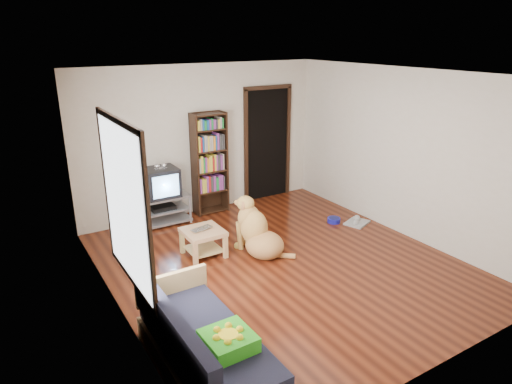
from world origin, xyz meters
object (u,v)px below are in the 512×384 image
grey_rag (357,223)px  bookshelf (209,158)px  dog (257,233)px  green_cushion (228,341)px  tv_stand (162,209)px  sofa (203,349)px  crt_tv (160,182)px  coffee_table (203,238)px  laptop (204,230)px  dog_bowl (334,220)px

grey_rag → bookshelf: (-1.86, 1.82, 0.99)m
dog → green_cushion: bearing=-127.2°
tv_stand → sofa: 3.76m
crt_tv → coffee_table: (0.08, -1.44, -0.46)m
grey_rag → sofa: size_ratio=0.22×
laptop → tv_stand: tv_stand is taller
laptop → bookshelf: bearing=48.2°
green_cushion → laptop: size_ratio=1.32×
laptop → bookshelf: size_ratio=0.18×
laptop → dog: (0.71, -0.30, -0.10)m
green_cushion → coffee_table: 2.67m
bookshelf → coffee_table: 1.89m
dog → sofa: bearing=-133.3°
green_cushion → dog_bowl: (3.36, 2.44, -0.45)m
coffee_table → green_cushion: bearing=-110.5°
coffee_table → dog: bearing=-24.9°
coffee_table → dog: size_ratio=0.57×
sofa → dog: dog is taller
crt_tv → sofa: (-0.97, -3.65, -0.48)m
dog_bowl → tv_stand: size_ratio=0.24×
green_cushion → coffee_table: (0.93, 2.50, -0.21)m
bookshelf → dog: bearing=-94.8°
tv_stand → laptop: bearing=-86.8°
dog_bowl → dog: bearing=-171.0°
green_cushion → coffee_table: size_ratio=0.77×
dog_bowl → dog: dog is taller
tv_stand → dog: 1.93m
laptop → grey_rag: laptop is taller
laptop → tv_stand: (-0.08, 1.45, -0.14)m
dog_bowl → crt_tv: size_ratio=0.38×
grey_rag → dog: dog is taller
laptop → coffee_table: laptop is taller
tv_stand → bookshelf: size_ratio=0.50×
tv_stand → sofa: (-0.97, -3.63, -0.01)m
dog_bowl → crt_tv: crt_tv is taller
bookshelf → tv_stand: bearing=-174.4°
crt_tv → dog_bowl: bearing=-30.9°
grey_rag → bookshelf: bookshelf is taller
grey_rag → crt_tv: (-2.81, 1.75, 0.73)m
bookshelf → dog: size_ratio=1.87×
dog_bowl → sofa: sofa is taller
laptop → bookshelf: bookshelf is taller
crt_tv → dog: size_ratio=0.60×
dog_bowl → bookshelf: size_ratio=0.12×
bookshelf → coffee_table: bearing=-119.8°
green_cushion → coffee_table: green_cushion is taller
tv_stand → crt_tv: crt_tv is taller
sofa → coffee_table: (1.06, 2.21, 0.02)m
laptop → bookshelf: 1.87m
dog → coffee_table: bearing=155.1°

